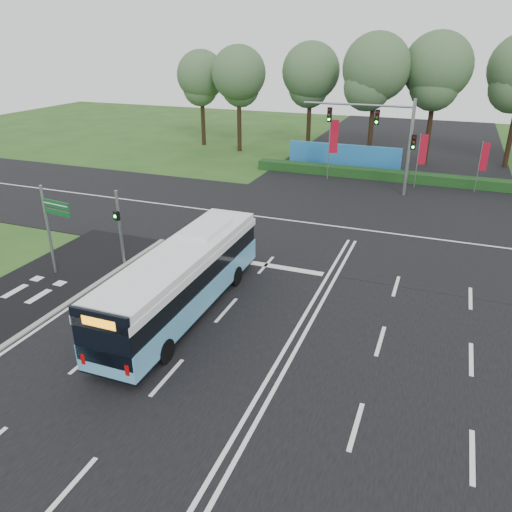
% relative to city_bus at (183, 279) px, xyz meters
% --- Properties ---
extents(ground, '(120.00, 120.00, 0.00)m').
position_rel_city_bus_xyz_m(ground, '(4.92, 0.72, -1.60)').
color(ground, '#254D19').
rests_on(ground, ground).
extents(road_main, '(20.00, 120.00, 0.04)m').
position_rel_city_bus_xyz_m(road_main, '(4.92, 0.72, -1.58)').
color(road_main, black).
rests_on(road_main, ground).
extents(road_cross, '(120.00, 14.00, 0.05)m').
position_rel_city_bus_xyz_m(road_cross, '(4.92, 12.72, -1.57)').
color(road_cross, black).
rests_on(road_cross, ground).
extents(bike_path, '(5.00, 18.00, 0.06)m').
position_rel_city_bus_xyz_m(bike_path, '(-7.58, -2.28, -1.57)').
color(bike_path, black).
rests_on(bike_path, ground).
extents(kerb_strip, '(0.25, 18.00, 0.12)m').
position_rel_city_bus_xyz_m(kerb_strip, '(-5.18, -2.28, -1.54)').
color(kerb_strip, gray).
rests_on(kerb_strip, ground).
extents(city_bus, '(2.46, 11.06, 3.17)m').
position_rel_city_bus_xyz_m(city_bus, '(0.00, 0.00, 0.00)').
color(city_bus, '#559EC6').
rests_on(city_bus, ground).
extents(pedestrian_signal, '(0.37, 0.44, 3.98)m').
position_rel_city_bus_xyz_m(pedestrian_signal, '(-5.40, 3.21, 0.58)').
color(pedestrian_signal, gray).
rests_on(pedestrian_signal, ground).
extents(street_sign, '(1.77, 0.34, 4.57)m').
position_rel_city_bus_xyz_m(street_sign, '(-7.59, 1.01, 1.24)').
color(street_sign, gray).
rests_on(street_sign, ground).
extents(banner_flag_left, '(0.69, 0.32, 4.98)m').
position_rel_city_bus_xyz_m(banner_flag_left, '(0.71, 23.72, 1.63)').
color(banner_flag_left, gray).
rests_on(banner_flag_left, ground).
extents(banner_flag_mid, '(0.62, 0.20, 4.26)m').
position_rel_city_bus_xyz_m(banner_flag_mid, '(7.68, 23.65, 1.20)').
color(banner_flag_mid, gray).
rests_on(banner_flag_mid, ground).
extents(banner_flag_right, '(0.57, 0.14, 3.90)m').
position_rel_city_bus_xyz_m(banner_flag_right, '(12.07, 23.96, 0.97)').
color(banner_flag_right, gray).
rests_on(banner_flag_right, ground).
extents(traffic_light_gantry, '(8.41, 0.28, 7.00)m').
position_rel_city_bus_xyz_m(traffic_light_gantry, '(5.13, 21.22, 3.07)').
color(traffic_light_gantry, gray).
rests_on(traffic_light_gantry, ground).
extents(hedge, '(22.00, 1.20, 0.80)m').
position_rel_city_bus_xyz_m(hedge, '(4.92, 25.22, -1.20)').
color(hedge, black).
rests_on(hedge, ground).
extents(blue_hoarding, '(10.00, 0.30, 2.20)m').
position_rel_city_bus_xyz_m(blue_hoarding, '(0.92, 27.72, -0.50)').
color(blue_hoarding, '#206CB1').
rests_on(blue_hoarding, ground).
extents(eucalyptus_row, '(47.68, 9.00, 12.12)m').
position_rel_city_bus_xyz_m(eucalyptus_row, '(7.39, 32.07, 6.66)').
color(eucalyptus_row, black).
rests_on(eucalyptus_row, ground).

